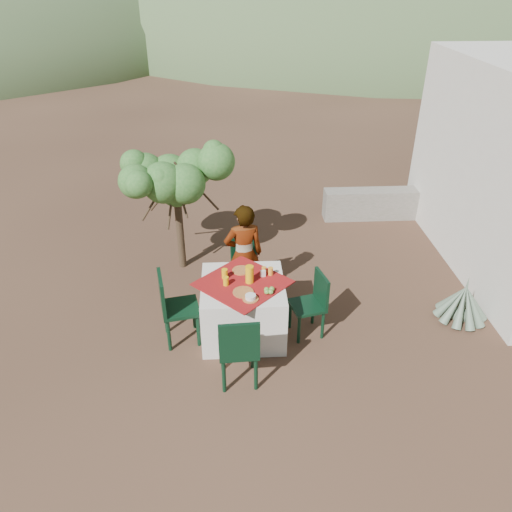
# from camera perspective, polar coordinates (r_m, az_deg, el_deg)

# --- Properties ---
(ground) EXTENTS (160.00, 160.00, 0.00)m
(ground) POSITION_cam_1_polar(r_m,az_deg,el_deg) (6.46, -7.71, -9.63)
(ground) COLOR #352218
(ground) RESTS_ON ground
(table) EXTENTS (1.30, 1.30, 0.76)m
(table) POSITION_cam_1_polar(r_m,az_deg,el_deg) (6.33, -1.48, -5.93)
(table) COLOR white
(table) RESTS_ON ground
(chair_far) EXTENTS (0.49, 0.49, 0.84)m
(chair_far) POSITION_cam_1_polar(r_m,az_deg,el_deg) (7.07, -1.11, -0.73)
(chair_far) COLOR black
(chair_far) RESTS_ON ground
(chair_near) EXTENTS (0.46, 0.46, 0.95)m
(chair_near) POSITION_cam_1_polar(r_m,az_deg,el_deg) (5.51, -1.97, -10.49)
(chair_near) COLOR black
(chair_near) RESTS_ON ground
(chair_left) EXTENTS (0.53, 0.53, 0.97)m
(chair_left) POSITION_cam_1_polar(r_m,az_deg,el_deg) (6.19, -9.45, -5.56)
(chair_left) COLOR black
(chair_left) RESTS_ON ground
(chair_right) EXTENTS (0.48, 0.48, 0.86)m
(chair_right) POSITION_cam_1_polar(r_m,az_deg,el_deg) (6.31, 6.50, -5.18)
(chair_right) COLOR black
(chair_right) RESTS_ON ground
(person) EXTENTS (0.59, 0.44, 1.47)m
(person) POSITION_cam_1_polar(r_m,az_deg,el_deg) (6.73, -1.40, 0.13)
(person) COLOR #8C6651
(person) RESTS_ON ground
(shrub_tree) EXTENTS (1.49, 1.46, 1.75)m
(shrub_tree) POSITION_cam_1_polar(r_m,az_deg,el_deg) (7.39, -8.68, 8.28)
(shrub_tree) COLOR #433121
(shrub_tree) RESTS_ON ground
(agave) EXTENTS (0.69, 0.69, 0.73)m
(agave) POSITION_cam_1_polar(r_m,az_deg,el_deg) (7.18, 22.55, -4.99)
(agave) COLOR slate
(agave) RESTS_ON ground
(stone_wall) EXTENTS (2.60, 0.35, 0.55)m
(stone_wall) POSITION_cam_1_polar(r_m,az_deg,el_deg) (9.66, 15.45, 5.81)
(stone_wall) COLOR gray
(stone_wall) RESTS_ON ground
(hill_near_right) EXTENTS (48.00, 48.00, 20.00)m
(hill_near_right) POSITION_cam_1_polar(r_m,az_deg,el_deg) (42.69, 13.71, 24.22)
(hill_near_right) COLOR #3C5831
(hill_near_right) RESTS_ON ground
(hill_far_center) EXTENTS (60.00, 60.00, 24.00)m
(hill_far_center) POSITION_cam_1_polar(r_m,az_deg,el_deg) (57.26, -8.50, 26.11)
(hill_far_center) COLOR slate
(hill_far_center) RESTS_ON ground
(plate_far) EXTENTS (0.23, 0.23, 0.01)m
(plate_far) POSITION_cam_1_polar(r_m,az_deg,el_deg) (6.33, -1.70, -1.65)
(plate_far) COLOR brown
(plate_far) RESTS_ON table
(plate_near) EXTENTS (0.25, 0.25, 0.01)m
(plate_near) POSITION_cam_1_polar(r_m,az_deg,el_deg) (5.92, -1.47, -4.16)
(plate_near) COLOR brown
(plate_near) RESTS_ON table
(glass_far) EXTENTS (0.08, 0.08, 0.12)m
(glass_far) POSITION_cam_1_polar(r_m,az_deg,el_deg) (6.17, -3.60, -2.03)
(glass_far) COLOR #ECAE0E
(glass_far) RESTS_ON table
(glass_near) EXTENTS (0.07, 0.07, 0.11)m
(glass_near) POSITION_cam_1_polar(r_m,az_deg,el_deg) (6.04, -3.46, -2.87)
(glass_near) COLOR #ECAE0E
(glass_near) RESTS_ON table
(juice_pitcher) EXTENTS (0.10, 0.10, 0.23)m
(juice_pitcher) POSITION_cam_1_polar(r_m,az_deg,el_deg) (6.05, -0.74, -2.11)
(juice_pitcher) COLOR #ECAE0E
(juice_pitcher) RESTS_ON table
(bowl_plate) EXTENTS (0.19, 0.19, 0.01)m
(bowl_plate) POSITION_cam_1_polar(r_m,az_deg,el_deg) (5.81, -0.63, -4.91)
(bowl_plate) COLOR brown
(bowl_plate) RESTS_ON table
(white_bowl) EXTENTS (0.13, 0.13, 0.05)m
(white_bowl) POSITION_cam_1_polar(r_m,az_deg,el_deg) (5.80, -0.63, -4.68)
(white_bowl) COLOR silver
(white_bowl) RESTS_ON bowl_plate
(jar_left) EXTENTS (0.06, 0.06, 0.10)m
(jar_left) POSITION_cam_1_polar(r_m,az_deg,el_deg) (6.23, 1.68, -1.75)
(jar_left) COLOR orange
(jar_left) RESTS_ON table
(jar_right) EXTENTS (0.06, 0.06, 0.09)m
(jar_right) POSITION_cam_1_polar(r_m,az_deg,el_deg) (6.26, 0.91, -1.64)
(jar_right) COLOR orange
(jar_right) RESTS_ON table
(napkin_holder) EXTENTS (0.07, 0.05, 0.08)m
(napkin_holder) POSITION_cam_1_polar(r_m,az_deg,el_deg) (6.20, 0.79, -2.01)
(napkin_holder) COLOR silver
(napkin_holder) RESTS_ON table
(fruit_cluster) EXTENTS (0.13, 0.12, 0.06)m
(fruit_cluster) POSITION_cam_1_polar(r_m,az_deg,el_deg) (5.91, 1.49, -3.97)
(fruit_cluster) COLOR #639B38
(fruit_cluster) RESTS_ON table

